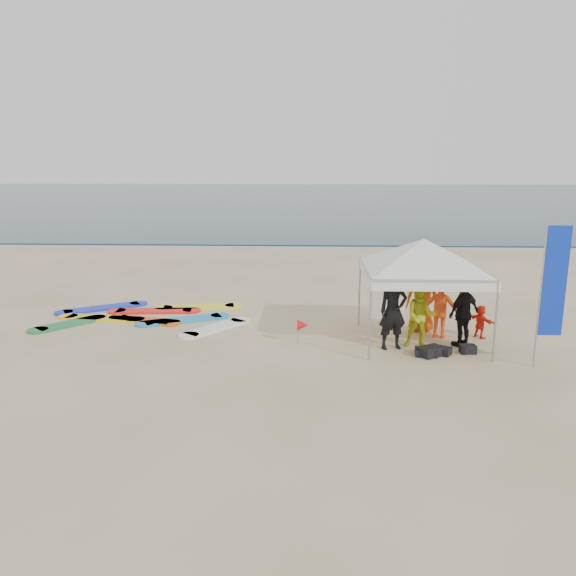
# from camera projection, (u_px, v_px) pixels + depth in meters

# --- Properties ---
(ground) EXTENTS (120.00, 120.00, 0.00)m
(ground) POSITION_uv_depth(u_px,v_px,m) (275.00, 367.00, 12.31)
(ground) COLOR beige
(ground) RESTS_ON ground
(ocean) EXTENTS (160.00, 84.00, 0.08)m
(ocean) POSITION_uv_depth(u_px,v_px,m) (304.00, 197.00, 70.79)
(ocean) COLOR #0C2633
(ocean) RESTS_ON ground
(shoreline_foam) EXTENTS (160.00, 1.20, 0.01)m
(shoreline_foam) POSITION_uv_depth(u_px,v_px,m) (296.00, 246.00, 30.05)
(shoreline_foam) COLOR silver
(shoreline_foam) RESTS_ON ground
(person_black_a) EXTENTS (0.78, 0.62, 1.89)m
(person_black_a) POSITION_uv_depth(u_px,v_px,m) (393.00, 311.00, 13.35)
(person_black_a) COLOR black
(person_black_a) RESTS_ON ground
(person_yellow) EXTENTS (0.78, 0.61, 1.56)m
(person_yellow) POSITION_uv_depth(u_px,v_px,m) (421.00, 316.00, 13.47)
(person_yellow) COLOR gold
(person_yellow) RESTS_ON ground
(person_orange_a) EXTENTS (1.19, 0.92, 1.63)m
(person_orange_a) POSITION_uv_depth(u_px,v_px,m) (441.00, 306.00, 14.27)
(person_orange_a) COLOR #FF4716
(person_orange_a) RESTS_ON ground
(person_black_b) EXTENTS (1.02, 0.89, 1.65)m
(person_black_b) POSITION_uv_depth(u_px,v_px,m) (464.00, 313.00, 13.56)
(person_black_b) COLOR black
(person_black_b) RESTS_ON ground
(person_orange_b) EXTENTS (0.97, 0.75, 1.77)m
(person_orange_b) POSITION_uv_depth(u_px,v_px,m) (422.00, 299.00, 14.75)
(person_orange_b) COLOR #D36012
(person_orange_b) RESTS_ON ground
(person_seated) EXTENTS (0.62, 0.81, 0.85)m
(person_seated) POSITION_uv_depth(u_px,v_px,m) (480.00, 321.00, 14.30)
(person_seated) COLOR red
(person_seated) RESTS_ON ground
(canopy_tent) EXTENTS (3.93, 3.93, 2.97)m
(canopy_tent) POSITION_uv_depth(u_px,v_px,m) (424.00, 239.00, 13.48)
(canopy_tent) COLOR #A5A5A8
(canopy_tent) RESTS_ON ground
(feather_flag) EXTENTS (0.54, 0.04, 3.20)m
(feather_flag) POSITION_uv_depth(u_px,v_px,m) (553.00, 283.00, 11.91)
(feather_flag) COLOR #A5A5A8
(feather_flag) RESTS_ON ground
(marker_pennant) EXTENTS (0.28, 0.28, 0.64)m
(marker_pennant) POSITION_uv_depth(u_px,v_px,m) (303.00, 325.00, 13.73)
(marker_pennant) COLOR #A5A5A8
(marker_pennant) RESTS_ON ground
(gear_pile) EXTENTS (1.48, 0.68, 0.22)m
(gear_pile) POSITION_uv_depth(u_px,v_px,m) (437.00, 351.00, 13.07)
(gear_pile) COLOR black
(gear_pile) RESTS_ON ground
(surfboard_spread) EXTENTS (5.69, 3.65, 0.07)m
(surfboard_spread) POSITION_uv_depth(u_px,v_px,m) (147.00, 316.00, 16.24)
(surfboard_spread) COLOR #D16211
(surfboard_spread) RESTS_ON ground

